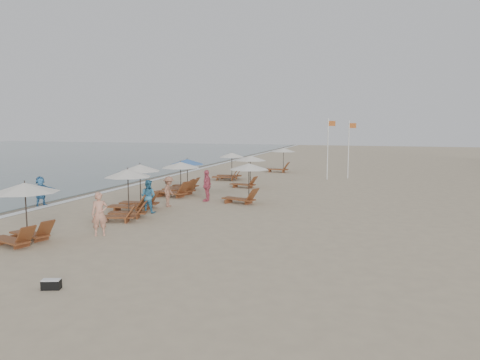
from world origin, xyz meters
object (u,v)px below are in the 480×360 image
(lounger_station_4, at_px, (185,173))
(inland_station_0, at_px, (245,178))
(inland_station_1, at_px, (248,166))
(beachgoer_mid_b, at_px, (169,192))
(lounger_station_2, at_px, (136,189))
(duffel_bag, at_px, (51,284))
(lounger_station_3, at_px, (177,179))
(beachgoer_far_a, at_px, (207,186))
(inland_station_2, at_px, (280,158))
(beachgoer_mid_a, at_px, (148,196))
(waterline_walker, at_px, (41,191))
(lounger_station_1, at_px, (125,194))
(beachgoer_near, at_px, (100,214))
(lounger_station_5, at_px, (229,167))
(lounger_station_0, at_px, (22,209))
(flag_pole_near, at_px, (328,146))

(lounger_station_4, bearing_deg, inland_station_0, -35.20)
(inland_station_1, xyz_separation_m, beachgoer_mid_b, (-1.95, -8.40, -0.66))
(lounger_station_2, height_order, duffel_bag, lounger_station_2)
(lounger_station_3, relative_size, beachgoer_far_a, 1.58)
(inland_station_2, bearing_deg, beachgoer_mid_a, -95.85)
(waterline_walker, bearing_deg, lounger_station_3, -17.21)
(lounger_station_1, relative_size, beachgoer_near, 1.39)
(inland_station_2, bearing_deg, lounger_station_4, -105.37)
(lounger_station_4, distance_m, lounger_station_5, 6.47)
(lounger_station_5, height_order, waterline_walker, lounger_station_5)
(lounger_station_0, height_order, beachgoer_near, lounger_station_0)
(lounger_station_2, height_order, inland_station_2, lounger_station_2)
(inland_station_1, height_order, inland_station_2, same)
(lounger_station_4, bearing_deg, inland_station_2, 74.63)
(beachgoer_mid_b, xyz_separation_m, duffel_bag, (2.45, -12.19, -0.68))
(beachgoer_mid_b, bearing_deg, lounger_station_5, -3.36)
(lounger_station_3, height_order, lounger_station_4, lounger_station_3)
(lounger_station_0, distance_m, waterline_walker, 8.39)
(beachgoer_mid_a, bearing_deg, lounger_station_4, -79.61)
(beachgoer_mid_b, distance_m, flag_pole_near, 16.30)
(lounger_station_3, height_order, inland_station_1, inland_station_1)
(lounger_station_0, distance_m, lounger_station_3, 12.09)
(inland_station_0, relative_size, flag_pole_near, 0.56)
(beachgoer_mid_b, xyz_separation_m, waterline_walker, (-6.71, -1.81, -0.01))
(lounger_station_0, relative_size, lounger_station_3, 0.90)
(lounger_station_5, relative_size, duffel_bag, 4.73)
(lounger_station_3, bearing_deg, beachgoer_far_a, -27.91)
(lounger_station_0, bearing_deg, lounger_station_1, 74.58)
(lounger_station_0, xyz_separation_m, waterline_walker, (-4.97, 6.74, -0.49))
(beachgoer_mid_a, relative_size, beachgoer_mid_b, 1.01)
(lounger_station_0, height_order, lounger_station_4, lounger_station_0)
(lounger_station_4, xyz_separation_m, beachgoer_mid_a, (1.49, -7.82, -0.31))
(inland_station_2, bearing_deg, inland_station_1, -89.95)
(duffel_bag, bearing_deg, beachgoer_mid_a, 104.54)
(lounger_station_4, bearing_deg, lounger_station_2, -85.85)
(beachgoer_near, distance_m, beachgoer_mid_a, 4.80)
(beachgoer_near, relative_size, waterline_walker, 1.08)
(lounger_station_0, xyz_separation_m, beachgoer_far_a, (3.06, 10.75, -0.38))
(lounger_station_5, bearing_deg, beachgoer_mid_a, -87.81)
(inland_station_1, xyz_separation_m, beachgoer_far_a, (-0.63, -6.20, -0.57))
(lounger_station_1, height_order, lounger_station_4, lounger_station_1)
(lounger_station_5, relative_size, inland_station_1, 1.00)
(lounger_station_0, bearing_deg, waterline_walker, 126.40)
(lounger_station_1, height_order, beachgoer_far_a, lounger_station_1)
(lounger_station_3, xyz_separation_m, lounger_station_5, (0.42, 8.82, -0.02))
(beachgoer_near, bearing_deg, lounger_station_0, -170.95)
(lounger_station_0, height_order, flag_pole_near, flag_pole_near)
(lounger_station_1, bearing_deg, waterline_walker, 163.07)
(lounger_station_1, xyz_separation_m, duffel_bag, (2.86, -8.46, -1.08))
(beachgoer_far_a, xyz_separation_m, duffel_bag, (1.13, -14.39, -0.76))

